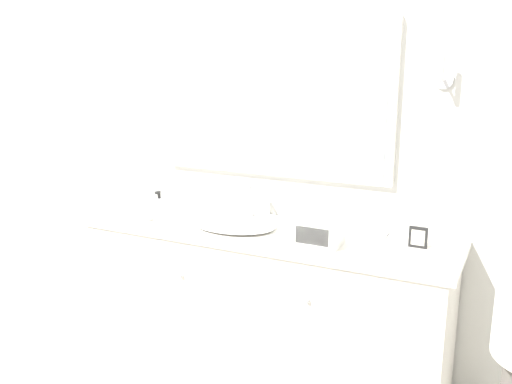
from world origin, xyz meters
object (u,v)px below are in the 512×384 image
at_px(soap_bottle, 160,210).
at_px(appliance_box, 317,232).
at_px(picture_frame, 418,237).
at_px(sink_basin, 235,223).

relative_size(soap_bottle, appliance_box, 0.76).
bearing_deg(picture_frame, appliance_box, -160.03).
xyz_separation_m(sink_basin, picture_frame, (0.95, 0.09, 0.03)).
distance_m(sink_basin, picture_frame, 0.95).
height_order(soap_bottle, appliance_box, soap_bottle).
bearing_deg(sink_basin, picture_frame, 5.41).
bearing_deg(soap_bottle, sink_basin, 14.08).
height_order(soap_bottle, picture_frame, soap_bottle).
height_order(sink_basin, soap_bottle, sink_basin).
height_order(sink_basin, picture_frame, sink_basin).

